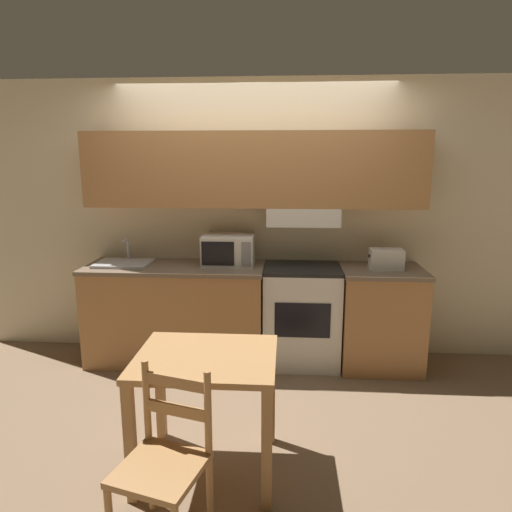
# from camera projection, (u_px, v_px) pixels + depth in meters

# --- Properties ---
(ground_plane) EXTENTS (16.00, 16.00, 0.00)m
(ground_plane) POSITION_uv_depth(u_px,v_px,m) (255.00, 348.00, 4.52)
(ground_plane) COLOR #7F664C
(wall_back) EXTENTS (5.38, 0.38, 2.55)m
(wall_back) POSITION_uv_depth(u_px,v_px,m) (255.00, 198.00, 4.15)
(wall_back) COLOR beige
(wall_back) RESTS_ON ground_plane
(lower_counter_main) EXTENTS (1.60, 0.61, 0.90)m
(lower_counter_main) POSITION_uv_depth(u_px,v_px,m) (177.00, 313.00, 4.19)
(lower_counter_main) COLOR #B27A47
(lower_counter_main) RESTS_ON ground_plane
(lower_counter_right_stub) EXTENTS (0.71, 0.61, 0.90)m
(lower_counter_right_stub) POSITION_uv_depth(u_px,v_px,m) (380.00, 318.00, 4.07)
(lower_counter_right_stub) COLOR #B27A47
(lower_counter_right_stub) RESTS_ON ground_plane
(stove_range) EXTENTS (0.67, 0.56, 0.90)m
(stove_range) POSITION_uv_depth(u_px,v_px,m) (301.00, 315.00, 4.13)
(stove_range) COLOR white
(stove_range) RESTS_ON ground_plane
(microwave) EXTENTS (0.46, 0.36, 0.27)m
(microwave) POSITION_uv_depth(u_px,v_px,m) (229.00, 250.00, 4.11)
(microwave) COLOR white
(microwave) RESTS_ON lower_counter_main
(toaster) EXTENTS (0.29, 0.17, 0.17)m
(toaster) POSITION_uv_depth(u_px,v_px,m) (386.00, 259.00, 3.94)
(toaster) COLOR white
(toaster) RESTS_ON lower_counter_right_stub
(sink_basin) EXTENTS (0.48, 0.36, 0.22)m
(sink_basin) POSITION_uv_depth(u_px,v_px,m) (124.00, 263.00, 4.12)
(sink_basin) COLOR #B7BABF
(sink_basin) RESTS_ON lower_counter_main
(dining_table) EXTENTS (0.81, 0.66, 0.73)m
(dining_table) POSITION_uv_depth(u_px,v_px,m) (206.00, 376.00, 2.65)
(dining_table) COLOR #B27F4C
(dining_table) RESTS_ON ground_plane
(chair_left_of_table) EXTENTS (0.47, 0.47, 0.86)m
(chair_left_of_table) POSITION_uv_depth(u_px,v_px,m) (164.00, 463.00, 2.18)
(chair_left_of_table) COLOR #B27F4C
(chair_left_of_table) RESTS_ON ground_plane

